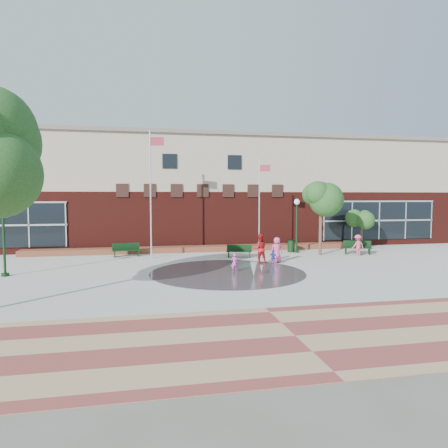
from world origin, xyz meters
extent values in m
plane|color=#666056|center=(0.00, 0.00, 0.00)|extent=(120.00, 120.00, 0.00)
cube|color=#A8A8A0|center=(0.00, 4.00, 0.00)|extent=(46.00, 18.00, 0.01)
cube|color=brown|center=(0.00, -7.00, 0.00)|extent=(46.00, 6.00, 0.01)
cylinder|color=#383A3D|center=(0.00, 3.00, 0.00)|extent=(8.40, 8.40, 0.01)
cube|color=#4C1611|center=(0.00, 17.50, 2.25)|extent=(44.00, 10.00, 4.50)
cube|color=tan|center=(0.00, 17.50, 6.75)|extent=(44.00, 10.00, 4.50)
cube|color=slate|center=(0.00, 17.50, 9.05)|extent=(44.40, 10.40, 0.30)
cube|color=black|center=(15.00, 12.48, 2.11)|extent=(10.00, 0.12, 3.19)
cube|color=black|center=(-2.50, 12.48, 6.79)|extent=(1.10, 0.10, 1.10)
cube|color=black|center=(2.50, 12.48, 6.79)|extent=(1.10, 0.10, 1.10)
cube|color=#A6162B|center=(0.00, 11.60, 0.00)|extent=(26.00, 1.20, 0.40)
cylinder|color=silver|center=(-3.99, 8.94, 4.19)|extent=(0.10, 0.10, 8.37)
sphere|color=silver|center=(-3.99, 8.94, 8.42)|extent=(0.16, 0.16, 0.16)
cube|color=#A32D40|center=(-3.53, 8.87, 7.76)|extent=(0.91, 0.17, 0.56)
cylinder|color=silver|center=(3.55, 9.17, 3.32)|extent=(0.09, 0.09, 6.63)
sphere|color=silver|center=(3.55, 9.17, 6.67)|extent=(0.14, 0.14, 0.14)
cube|color=#A32D40|center=(3.91, 9.03, 6.12)|extent=(0.72, 0.29, 0.47)
cylinder|color=black|center=(-11.53, 4.30, 1.85)|extent=(0.13, 0.13, 3.70)
cylinder|color=black|center=(-11.53, 4.30, 0.09)|extent=(0.39, 0.39, 0.17)
sphere|color=white|center=(-11.53, 4.30, 3.89)|extent=(0.43, 0.43, 0.43)
cylinder|color=black|center=(6.53, 9.59, 1.78)|extent=(0.13, 0.13, 3.56)
cylinder|color=black|center=(6.53, 9.59, 0.08)|extent=(0.38, 0.38, 0.17)
sphere|color=white|center=(6.53, 9.59, 3.75)|extent=(0.42, 0.42, 0.42)
cube|color=black|center=(-5.67, 10.01, 0.46)|extent=(1.91, 0.77, 0.06)
cube|color=black|center=(-5.70, 10.23, 0.70)|extent=(1.85, 0.31, 0.46)
cube|color=black|center=(1.86, 8.16, 0.43)|extent=(1.77, 0.96, 0.06)
cube|color=black|center=(1.93, 8.36, 0.64)|extent=(1.64, 0.55, 0.43)
cube|color=black|center=(10.51, 7.94, 0.49)|extent=(2.01, 1.16, 0.06)
cube|color=black|center=(10.59, 8.16, 0.74)|extent=(1.85, 0.71, 0.49)
cylinder|color=black|center=(6.26, 9.95, 0.44)|extent=(0.53, 0.53, 0.88)
cylinder|color=black|center=(6.26, 9.95, 0.90)|extent=(0.56, 0.56, 0.05)
cylinder|color=#403229|center=(7.74, 8.15, 1.61)|extent=(0.22, 0.22, 3.22)
cylinder|color=#403229|center=(12.52, 10.90, 1.06)|extent=(0.18, 0.18, 2.11)
cone|color=white|center=(1.09, 1.62, 0.00)|extent=(0.39, 0.39, 0.75)
cone|color=white|center=(1.80, 2.59, 0.00)|extent=(0.18, 0.18, 0.41)
imported|color=#CE47AC|center=(0.41, 3.14, 0.52)|extent=(0.39, 0.27, 1.04)
imported|color=red|center=(2.58, 5.62, 0.92)|extent=(0.94, 0.75, 1.84)
imported|color=#E34C86|center=(3.72, 5.73, 0.80)|extent=(0.81, 0.55, 1.60)
imported|color=#2637B8|center=(3.25, 5.01, 0.45)|extent=(0.54, 0.52, 0.90)
imported|color=#EB4B75|center=(10.17, 7.33, 0.74)|extent=(1.04, 0.71, 1.49)
camera|label=1|loc=(-4.32, -17.97, 4.17)|focal=32.00mm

